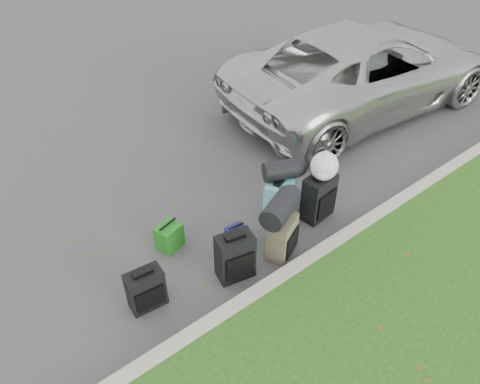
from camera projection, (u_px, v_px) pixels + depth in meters
ground at (254, 226)px, 6.65m from camera, size 120.00×120.00×0.00m
curb at (304, 264)px, 6.00m from camera, size 120.00×0.18×0.15m
suv at (364, 68)px, 8.90m from camera, size 5.80×3.05×1.56m
suitcase_small_black at (146, 289)px, 5.44m from camera, size 0.45×0.28×0.54m
suitcase_large_black_left at (235, 257)px, 5.76m from camera, size 0.50×0.36×0.65m
suitcase_olive at (282, 237)px, 6.05m from camera, size 0.51×0.43×0.60m
suitcase_teal at (279, 200)px, 6.59m from camera, size 0.52×0.41×0.66m
suitcase_large_black_right at (318, 197)px, 6.60m from camera, size 0.49×0.33×0.70m
tote_green at (169, 236)px, 6.23m from camera, size 0.38×0.33×0.36m
tote_navy at (236, 236)px, 6.31m from camera, size 0.27×0.22×0.27m
duffel_left at (280, 208)px, 5.80m from camera, size 0.65×0.51×0.31m
duffel_right at (281, 170)px, 6.36m from camera, size 0.56×0.44×0.27m
trash_bag at (324, 166)px, 6.26m from camera, size 0.39×0.39×0.39m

